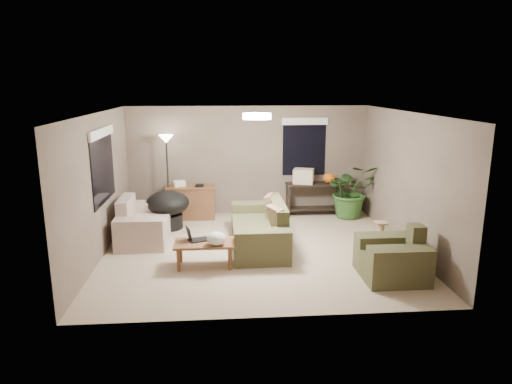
{
  "coord_description": "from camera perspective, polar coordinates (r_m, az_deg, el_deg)",
  "views": [
    {
      "loc": [
        -0.64,
        -7.91,
        2.99
      ],
      "look_at": [
        0.0,
        0.2,
        1.05
      ],
      "focal_mm": 32.0,
      "sensor_mm": 36.0,
      "label": 1
    }
  ],
  "objects": [
    {
      "name": "room_shell",
      "position": [
        8.12,
        0.11,
        1.05
      ],
      "size": [
        5.5,
        5.5,
        5.5
      ],
      "color": "#C0A88E",
      "rests_on": "ground"
    },
    {
      "name": "window_left",
      "position": [
        8.55,
        -18.65,
        4.61
      ],
      "size": [
        0.05,
        1.56,
        1.33
      ],
      "color": "black",
      "rests_on": "room_shell"
    },
    {
      "name": "armchair",
      "position": [
        7.55,
        16.73,
        -8.05
      ],
      "size": [
        0.95,
        1.0,
        0.85
      ],
      "color": "#4C4B2D",
      "rests_on": "ground"
    },
    {
      "name": "coffee_table",
      "position": [
        7.69,
        -6.44,
        -6.68
      ],
      "size": [
        1.0,
        0.55,
        0.42
      ],
      "color": "brown",
      "rests_on": "ground"
    },
    {
      "name": "window_back",
      "position": [
        10.63,
        6.08,
        6.84
      ],
      "size": [
        1.06,
        0.05,
        1.33
      ],
      "color": "black",
      "rests_on": "room_shell"
    },
    {
      "name": "console_table",
      "position": [
        10.67,
        7.21,
        -0.54
      ],
      "size": [
        1.3,
        0.4,
        0.75
      ],
      "color": "black",
      "rests_on": "ground"
    },
    {
      "name": "desk_papers",
      "position": [
        10.32,
        -9.04,
        1.0
      ],
      "size": [
        0.69,
        0.3,
        0.12
      ],
      "color": "silver",
      "rests_on": "desk"
    },
    {
      "name": "cat_scratching_post",
      "position": [
        8.83,
        15.29,
        -5.39
      ],
      "size": [
        0.32,
        0.32,
        0.5
      ],
      "color": "tan",
      "rests_on": "ground"
    },
    {
      "name": "throw_pillows",
      "position": [
        8.53,
        2.31,
        -2.51
      ],
      "size": [
        0.39,
        1.4,
        0.47
      ],
      "color": "#8C7251",
      "rests_on": "main_sofa"
    },
    {
      "name": "cardboard_box",
      "position": [
        10.52,
        5.95,
        1.98
      ],
      "size": [
        0.53,
        0.46,
        0.34
      ],
      "primitive_type": "cube",
      "rotation": [
        0.0,
        0.0,
        -0.31
      ],
      "color": "beige",
      "rests_on": "console_table"
    },
    {
      "name": "desk",
      "position": [
        10.41,
        -8.1,
        -1.25
      ],
      "size": [
        1.1,
        0.5,
        0.75
      ],
      "color": "brown",
      "rests_on": "ground"
    },
    {
      "name": "ceiling_fixture",
      "position": [
        7.95,
        0.11,
        9.46
      ],
      "size": [
        0.5,
        0.5,
        0.1
      ],
      "primitive_type": "cylinder",
      "color": "white",
      "rests_on": "room_shell"
    },
    {
      "name": "loveseat",
      "position": [
        9.21,
        -13.94,
        -4.0
      ],
      "size": [
        0.9,
        1.6,
        0.85
      ],
      "color": "beige",
      "rests_on": "ground"
    },
    {
      "name": "laptop",
      "position": [
        7.75,
        -7.69,
        -5.6
      ],
      "size": [
        0.42,
        0.33,
        0.24
      ],
      "color": "black",
      "rests_on": "coffee_table"
    },
    {
      "name": "pumpkin",
      "position": [
        10.65,
        9.12,
        1.72
      ],
      "size": [
        0.31,
        0.31,
        0.22
      ],
      "primitive_type": "ellipsoid",
      "rotation": [
        0.0,
        0.0,
        0.17
      ],
      "color": "orange",
      "rests_on": "console_table"
    },
    {
      "name": "plastic_bag",
      "position": [
        7.48,
        -4.98,
        -5.82
      ],
      "size": [
        0.33,
        0.3,
        0.22
      ],
      "primitive_type": "ellipsoid",
      "rotation": [
        0.0,
        0.0,
        -0.05
      ],
      "color": "white",
      "rests_on": "coffee_table"
    },
    {
      "name": "papasan_chair",
      "position": [
        9.75,
        -10.96,
        -1.84
      ],
      "size": [
        1.03,
        1.03,
        0.8
      ],
      "color": "black",
      "rests_on": "ground"
    },
    {
      "name": "main_sofa",
      "position": [
        8.61,
        0.6,
        -4.83
      ],
      "size": [
        0.95,
        2.2,
        0.85
      ],
      "color": "brown",
      "rests_on": "ground"
    },
    {
      "name": "floor_lamp",
      "position": [
        10.13,
        -11.12,
        5.26
      ],
      "size": [
        0.32,
        0.32,
        1.91
      ],
      "color": "black",
      "rests_on": "ground"
    },
    {
      "name": "houseplant",
      "position": [
        10.59,
        11.75,
        -0.56
      ],
      "size": [
        1.12,
        1.24,
        0.97
      ],
      "primitive_type": "imported",
      "color": "#2D5923",
      "rests_on": "ground"
    }
  ]
}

